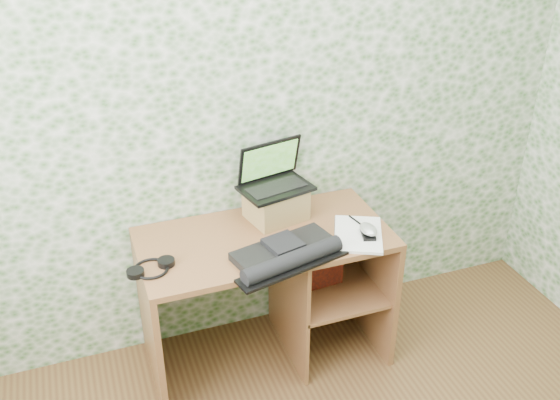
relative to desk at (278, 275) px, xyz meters
name	(u,v)px	position (x,y,z in m)	size (l,w,h in m)	color
wall_back	(242,105)	(-0.08, 0.28, 0.82)	(3.50, 3.50, 0.00)	silver
desk	(278,275)	(0.00, 0.00, 0.00)	(1.20, 0.60, 0.75)	brown
riser	(276,204)	(0.03, 0.12, 0.35)	(0.27, 0.22, 0.16)	olive
laptop	(273,177)	(0.03, 0.15, 0.48)	(0.38, 0.30, 0.22)	black
keyboard	(287,254)	(-0.04, -0.24, 0.30)	(0.55, 0.39, 0.08)	black
headphones	(151,268)	(-0.63, -0.12, 0.28)	(0.22, 0.19, 0.03)	black
notepad	(358,234)	(0.34, -0.18, 0.28)	(0.22, 0.32, 0.01)	white
mouse	(368,232)	(0.38, -0.21, 0.30)	(0.07, 0.12, 0.04)	silver
pen	(358,222)	(0.38, -0.09, 0.29)	(0.01, 0.01, 0.15)	black
red_box	(321,263)	(0.22, -0.03, 0.04)	(0.22, 0.07, 0.26)	maroon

